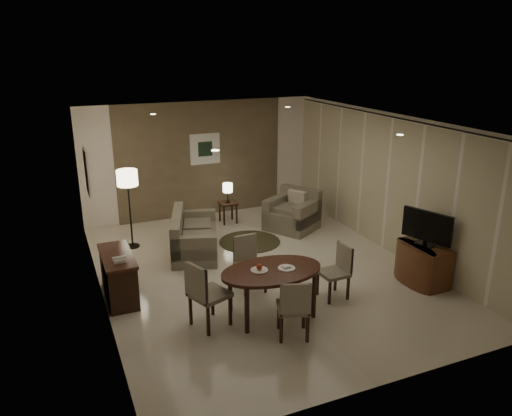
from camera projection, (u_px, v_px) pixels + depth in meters
name	position (u px, v px, depth m)	size (l,w,h in m)	color
room_shell	(252.00, 194.00, 8.99)	(5.50, 7.00, 2.70)	beige
taupe_accent	(201.00, 160.00, 11.68)	(3.96, 0.03, 2.70)	brown
curtain_wall	(387.00, 186.00, 9.65)	(0.08, 6.70, 2.58)	beige
curtain_rod	(393.00, 117.00, 9.23)	(0.03, 0.03, 6.80)	black
art_back_frame	(205.00, 149.00, 11.62)	(0.72, 0.03, 0.72)	silver
art_back_canvas	(205.00, 149.00, 11.60)	(0.34, 0.01, 0.34)	black
art_left_frame	(87.00, 172.00, 8.51)	(0.03, 0.60, 0.80)	silver
art_left_canvas	(88.00, 172.00, 8.52)	(0.01, 0.46, 0.64)	gray
downlight_nl	(215.00, 150.00, 6.12)	(0.10, 0.10, 0.01)	white
downlight_nr	(400.00, 135.00, 7.17)	(0.10, 0.10, 0.01)	white
downlight_fl	(153.00, 114.00, 9.27)	(0.10, 0.10, 0.01)	white
downlight_fr	(288.00, 107.00, 10.31)	(0.10, 0.10, 0.01)	white
console_desk	(119.00, 276.00, 8.01)	(0.48, 1.20, 0.75)	#402114
telephone	(119.00, 259.00, 7.62)	(0.20, 0.14, 0.09)	white
tv_cabinet	(424.00, 264.00, 8.54)	(0.48, 0.90, 0.70)	brown
flat_tv	(427.00, 227.00, 8.32)	(0.06, 0.88, 0.60)	black
dining_table	(271.00, 292.00, 7.53)	(1.57, 0.98, 0.74)	#402114
chair_near	(293.00, 307.00, 6.93)	(0.44, 0.44, 0.91)	#7A715E
chair_far	(251.00, 265.00, 8.23)	(0.44, 0.44, 0.92)	#7A715E
chair_left	(210.00, 293.00, 7.18)	(0.50, 0.50, 1.02)	#7A715E
chair_right	(333.00, 272.00, 8.01)	(0.43, 0.43, 0.88)	#7A715E
plate_a	(259.00, 270.00, 7.38)	(0.26, 0.26, 0.02)	white
plate_b	(286.00, 268.00, 7.45)	(0.26, 0.26, 0.02)	white
fruit_apple	(259.00, 267.00, 7.37)	(0.09, 0.09, 0.09)	#9A2811
napkin	(287.00, 267.00, 7.44)	(0.12, 0.08, 0.03)	white
round_rug	(250.00, 241.00, 10.40)	(1.27, 1.27, 0.01)	#403B23
sofa	(195.00, 233.00, 9.78)	(0.84, 1.69, 0.79)	#7A715E
armchair	(292.00, 210.00, 10.99)	(0.98, 0.93, 0.87)	#7A715E
side_table	(228.00, 212.00, 11.47)	(0.38, 0.38, 0.48)	black
table_lamp	(228.00, 192.00, 11.31)	(0.22, 0.22, 0.50)	#FFEAC1
floor_lamp	(130.00, 209.00, 9.90)	(0.41, 0.41, 1.60)	#FFE5B7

